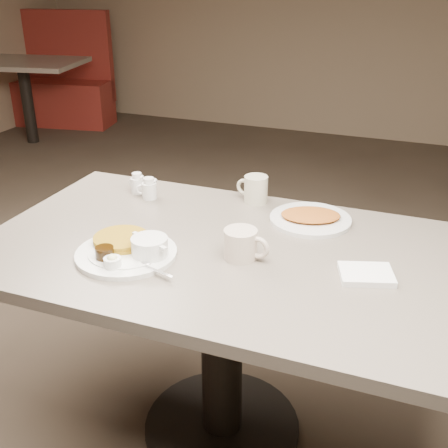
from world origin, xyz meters
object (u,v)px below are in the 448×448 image
(booth_back_left, at_px, (58,85))
(creamer_right, at_px, (137,184))
(coffee_mug_far, at_px, (255,189))
(creamer_left, at_px, (149,189))
(main_plate, at_px, (130,249))
(hash_plate, at_px, (310,218))
(diner_table, at_px, (222,294))
(coffee_mug_near, at_px, (242,244))

(booth_back_left, bearing_deg, creamer_right, -48.97)
(creamer_right, bearing_deg, coffee_mug_far, 9.77)
(creamer_left, bearing_deg, booth_back_left, 131.46)
(main_plate, distance_m, creamer_left, 0.45)
(coffee_mug_far, distance_m, hash_plate, 0.25)
(creamer_left, distance_m, creamer_right, 0.07)
(creamer_left, bearing_deg, diner_table, -34.36)
(diner_table, bearing_deg, coffee_mug_near, -27.75)
(diner_table, height_order, coffee_mug_far, coffee_mug_far)
(diner_table, xyz_separation_m, coffee_mug_near, (0.08, -0.04, 0.22))
(creamer_right, height_order, booth_back_left, booth_back_left)
(diner_table, bearing_deg, creamer_left, 145.64)
(creamer_left, bearing_deg, hash_plate, 1.20)
(main_plate, bearing_deg, hash_plate, 44.06)
(hash_plate, height_order, booth_back_left, booth_back_left)
(creamer_right, bearing_deg, creamer_left, -24.79)
(coffee_mug_far, relative_size, creamer_right, 1.61)
(main_plate, xyz_separation_m, hash_plate, (0.45, 0.43, -0.01))
(main_plate, bearing_deg, coffee_mug_near, 18.87)
(main_plate, bearing_deg, creamer_right, 116.58)
(coffee_mug_near, height_order, coffee_mug_far, coffee_mug_far)
(coffee_mug_far, height_order, creamer_left, coffee_mug_far)
(creamer_left, xyz_separation_m, hash_plate, (0.61, 0.01, -0.02))
(creamer_right, relative_size, hash_plate, 0.23)
(diner_table, bearing_deg, booth_back_left, 132.94)
(diner_table, bearing_deg, creamer_right, 146.90)
(main_plate, relative_size, creamer_right, 5.00)
(diner_table, xyz_separation_m, hash_plate, (0.21, 0.28, 0.18))
(coffee_mug_near, xyz_separation_m, coffee_mug_far, (-0.10, 0.42, 0.00))
(coffee_mug_far, xyz_separation_m, creamer_right, (-0.45, -0.08, -0.01))
(main_plate, relative_size, coffee_mug_near, 2.76)
(diner_table, distance_m, creamer_right, 0.59)
(coffee_mug_far, bearing_deg, booth_back_left, 136.23)
(hash_plate, bearing_deg, booth_back_left, 137.38)
(hash_plate, distance_m, booth_back_left, 4.51)
(creamer_left, relative_size, hash_plate, 0.23)
(coffee_mug_far, bearing_deg, coffee_mug_near, -76.92)
(coffee_mug_far, bearing_deg, hash_plate, -22.43)
(diner_table, relative_size, booth_back_left, 1.08)
(creamer_right, distance_m, hash_plate, 0.68)
(diner_table, xyz_separation_m, main_plate, (-0.24, -0.15, 0.19))
(creamer_left, relative_size, creamer_right, 1.00)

